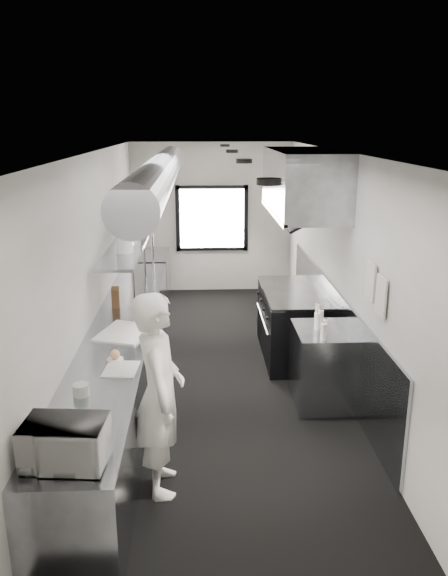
{
  "coord_description": "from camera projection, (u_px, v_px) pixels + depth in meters",
  "views": [
    {
      "loc": [
        -0.24,
        -6.59,
        3.12
      ],
      "look_at": [
        0.04,
        -0.2,
        1.25
      ],
      "focal_mm": 35.27,
      "sensor_mm": 36.0,
      "label": 1
    }
  ],
  "objects": [
    {
      "name": "floor",
      "position": [
        220.0,
        378.0,
        7.21
      ],
      "size": [
        3.0,
        8.0,
        0.01
      ],
      "primitive_type": "cube",
      "color": "black",
      "rests_on": "ground"
    },
    {
      "name": "ceiling",
      "position": [
        220.0,
        153.0,
        6.42
      ],
      "size": [
        3.0,
        8.0,
        0.01
      ],
      "primitive_type": "cube",
      "color": "silver",
      "rests_on": "wall_back"
    },
    {
      "name": "wall_back",
      "position": [
        212.0,
        218.0,
        10.65
      ],
      "size": [
        3.0,
        0.02,
        2.8
      ],
      "primitive_type": "cube",
      "color": "beige",
      "rests_on": "floor"
    },
    {
      "name": "wall_front",
      "position": [
        248.0,
        463.0,
        2.98
      ],
      "size": [
        3.0,
        0.02,
        2.8
      ],
      "primitive_type": "cube",
      "color": "beige",
      "rests_on": "floor"
    },
    {
      "name": "wall_left",
      "position": [
        95.0,
        273.0,
        6.75
      ],
      "size": [
        0.02,
        8.0,
        2.8
      ],
      "primitive_type": "cube",
      "color": "beige",
      "rests_on": "floor"
    },
    {
      "name": "wall_right",
      "position": [
        343.0,
        270.0,
        6.88
      ],
      "size": [
        0.02,
        8.0,
        2.8
      ],
      "primitive_type": "cube",
      "color": "beige",
      "rests_on": "floor"
    },
    {
      "name": "wall_cladding",
      "position": [
        332.0,
        327.0,
        7.4
      ],
      "size": [
        0.03,
        5.5,
        1.1
      ],
      "primitive_type": "cube",
      "color": "gray",
      "rests_on": "wall_right"
    },
    {
      "name": "hvac_duct",
      "position": [
        161.0,
        172.0,
        6.84
      ],
      "size": [
        0.4,
        6.4,
        0.4
      ],
      "primitive_type": "cylinder",
      "rotation": [
        1.57,
        0.0,
        0.0
      ],
      "color": "#97999F",
      "rests_on": "ceiling"
    },
    {
      "name": "service_window",
      "position": [
        212.0,
        219.0,
        10.62
      ],
      "size": [
        1.36,
        0.05,
        1.25
      ],
      "color": "white",
      "rests_on": "wall_back"
    },
    {
      "name": "exhaust_hood",
      "position": [
        303.0,
        183.0,
        7.25
      ],
      "size": [
        0.81,
        2.2,
        0.88
      ],
      "color": "gray",
      "rests_on": "ceiling"
    },
    {
      "name": "prep_counter",
      "position": [
        123.0,
        363.0,
        6.55
      ],
      "size": [
        0.7,
        6.0,
        0.9
      ],
      "primitive_type": "cube",
      "color": "gray",
      "rests_on": "floor"
    },
    {
      "name": "pass_shelf",
      "position": [
        130.0,
        245.0,
        7.68
      ],
      "size": [
        0.45,
        3.0,
        0.68
      ],
      "color": "gray",
      "rests_on": "prep_counter"
    },
    {
      "name": "range",
      "position": [
        293.0,
        323.0,
        7.79
      ],
      "size": [
        0.88,
        1.6,
        0.94
      ],
      "color": "black",
      "rests_on": "floor"
    },
    {
      "name": "bottle_station",
      "position": [
        323.0,
        366.0,
        6.46
      ],
      "size": [
        0.65,
        0.8,
        0.9
      ],
      "primitive_type": "cube",
      "color": "gray",
      "rests_on": "floor"
    },
    {
      "name": "far_work_table",
      "position": [
        149.0,
        279.0,
        10.1
      ],
      "size": [
        0.7,
        1.2,
        0.9
      ],
      "primitive_type": "cube",
      "color": "gray",
      "rests_on": "floor"
    },
    {
      "name": "notice_sheet_a",
      "position": [
        371.0,
        281.0,
        5.67
      ],
      "size": [
        0.02,
        0.28,
        0.38
      ],
      "primitive_type": "cube",
      "color": "beige",
      "rests_on": "wall_right"
    },
    {
      "name": "notice_sheet_b",
      "position": [
        381.0,
        296.0,
        5.35
      ],
      "size": [
        0.02,
        0.28,
        0.38
      ],
      "primitive_type": "cube",
      "color": "beige",
      "rests_on": "wall_right"
    },
    {
      "name": "line_cook",
      "position": [
        159.0,
        394.0,
        4.81
      ],
      "size": [
        0.5,
        0.7,
        1.81
      ],
      "primitive_type": "imported",
      "rotation": [
        0.0,
        0.0,
        1.67
      ],
      "color": "white",
      "rests_on": "floor"
    },
    {
      "name": "microwave",
      "position": [
        65.0,
        443.0,
        3.8
      ],
      "size": [
        0.54,
        0.43,
        0.31
      ],
      "primitive_type": "imported",
      "rotation": [
        0.0,
        0.0,
        -0.09
      ],
      "color": "silver",
      "rests_on": "prep_counter"
    },
    {
      "name": "deli_tub_a",
      "position": [
        67.0,
        418.0,
        4.32
      ],
      "size": [
        0.14,
        0.14,
        0.1
      ],
      "primitive_type": "cylinder",
      "rotation": [
        0.0,
        0.0,
        0.0
      ],
      "color": "#A5B2A4",
      "rests_on": "prep_counter"
    },
    {
      "name": "deli_tub_b",
      "position": [
        81.0,
        390.0,
        4.79
      ],
      "size": [
        0.16,
        0.16,
        0.1
      ],
      "primitive_type": "cylinder",
      "rotation": [
        0.0,
        0.0,
        -0.16
      ],
      "color": "#A5B2A4",
      "rests_on": "prep_counter"
    },
    {
      "name": "newspaper",
      "position": [
        121.0,
        369.0,
        5.3
      ],
      "size": [
        0.34,
        0.4,
        0.01
      ],
      "primitive_type": "cube",
      "rotation": [
        0.0,
        0.0,
        -0.08
      ],
      "color": "silver",
      "rests_on": "prep_counter"
    },
    {
      "name": "small_plate",
      "position": [
        115.0,
        359.0,
        5.52
      ],
      "size": [
        0.18,
        0.18,
        0.01
      ],
      "primitive_type": "cylinder",
      "rotation": [
        0.0,
        0.0,
        -0.16
      ],
      "color": "white",
      "rests_on": "prep_counter"
    },
    {
      "name": "pastry",
      "position": [
        115.0,
        354.0,
        5.5
      ],
      "size": [
        0.09,
        0.09,
        0.09
      ],
      "primitive_type": "sphere",
      "color": "tan",
      "rests_on": "small_plate"
    },
    {
      "name": "cutting_board",
      "position": [
        125.0,
        332.0,
        6.22
      ],
      "size": [
        0.67,
        0.78,
        0.02
      ],
      "primitive_type": "cube",
      "rotation": [
        0.0,
        0.0,
        -0.29
      ],
      "color": "silver",
      "rests_on": "prep_counter"
    },
    {
      "name": "knife_block",
      "position": [
        116.0,
        297.0,
        7.12
      ],
      "size": [
        0.12,
        0.22,
        0.23
      ],
      "primitive_type": "cube",
      "rotation": [
        0.0,
        0.0,
        0.11
      ],
      "color": "brown",
      "rests_on": "prep_counter"
    },
    {
      "name": "plate_stack_a",
      "position": [
        125.0,
        243.0,
        7.03
      ],
      "size": [
        0.25,
        0.25,
        0.25
      ],
      "primitive_type": "cylinder",
      "rotation": [
        0.0,
        0.0,
        -0.22
      ],
      "color": "white",
      "rests_on": "pass_shelf"
    },
    {
      "name": "plate_stack_b",
      "position": [
        126.0,
        235.0,
        7.42
      ],
      "size": [
        0.26,
        0.26,
        0.29
      ],
      "primitive_type": "cylinder",
      "rotation": [
        0.0,
        0.0,
        0.19
      ],
      "color": "white",
      "rests_on": "pass_shelf"
    },
    {
      "name": "plate_stack_c",
      "position": [
        129.0,
        227.0,
        7.83
      ],
      "size": [
        0.3,
        0.3,
        0.34
      ],
      "primitive_type": "cylinder",
      "rotation": [
        0.0,
        0.0,
        0.28
      ],
      "color": "white",
      "rests_on": "pass_shelf"
    },
    {
      "name": "plate_stack_d",
      "position": [
        131.0,
        222.0,
        8.16
      ],
      "size": [
        0.27,
        0.27,
        0.36
      ],
      "primitive_type": "cylinder",
      "rotation": [
        0.0,
        0.0,
        -0.16
      ],
      "color": "white",
      "rests_on": "pass_shelf"
    },
    {
      "name": "squeeze_bottle_a",
      "position": [
        324.0,
        332.0,
        6.0
      ],
      "size": [
        0.07,
        0.07,
        0.18
      ],
      "primitive_type": "cylinder",
      "rotation": [
        0.0,
        0.0,
        -0.15
      ],
      "color": "silver",
      "rests_on": "bottle_station"
    },
    {
      "name": "squeeze_bottle_b",
      "position": [
        325.0,
        327.0,
        6.17
      ],
      "size": [
        0.07,
        0.07,
        0.16
      ],
      "primitive_type": "cylinder",
      "rotation": [
        0.0,
        0.0,
        0.28
      ],
      "color": "silver",
      "rests_on": "bottle_station"
    },
    {
      "name": "squeeze_bottle_c",
      "position": [
        317.0,
        321.0,
        6.31
      ],
      "size": [
        0.08,
        0.08,
        0.2
      ],
      "primitive_type": "cylinder",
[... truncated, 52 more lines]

